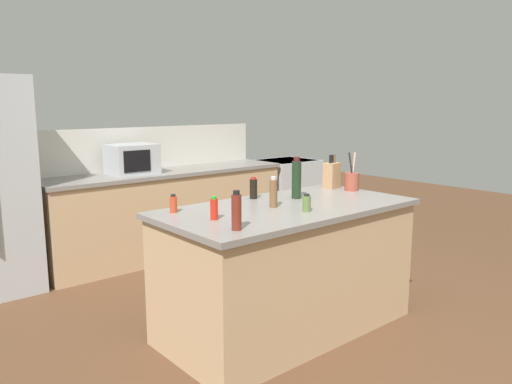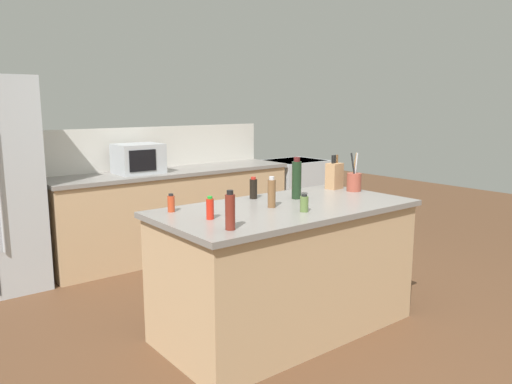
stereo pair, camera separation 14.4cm
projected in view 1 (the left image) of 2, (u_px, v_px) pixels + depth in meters
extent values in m
plane|color=brown|center=(286.00, 328.00, 3.75)|extent=(14.00, 14.00, 0.00)
cube|color=tan|center=(168.00, 214.00, 5.51)|extent=(2.71, 0.62, 0.90)
cube|color=gray|center=(167.00, 172.00, 5.42)|extent=(2.75, 0.66, 0.04)
cube|color=beige|center=(152.00, 147.00, 5.61)|extent=(2.71, 0.03, 0.46)
cube|color=tan|center=(287.00, 271.00, 3.67)|extent=(1.83, 0.90, 0.90)
cube|color=gray|center=(288.00, 208.00, 3.58)|extent=(1.89, 0.96, 0.04)
cube|color=#ADB2B7|center=(286.00, 194.00, 6.65)|extent=(0.76, 0.64, 0.92)
cube|color=black|center=(303.00, 207.00, 6.43)|extent=(0.61, 0.01, 0.41)
cube|color=black|center=(286.00, 161.00, 6.57)|extent=(0.68, 0.58, 0.02)
cube|color=#ADB2B7|center=(132.00, 159.00, 5.13)|extent=(0.46, 0.38, 0.31)
cube|color=black|center=(137.00, 161.00, 4.96)|extent=(0.29, 0.01, 0.21)
cube|color=#A87C54|center=(332.00, 176.00, 4.28)|extent=(0.14, 0.11, 0.22)
cylinder|color=black|center=(330.00, 159.00, 4.23)|extent=(0.02, 0.02, 0.07)
cylinder|color=black|center=(332.00, 159.00, 4.25)|extent=(0.02, 0.02, 0.07)
cylinder|color=brown|center=(334.00, 158.00, 4.28)|extent=(0.02, 0.02, 0.07)
cylinder|color=brown|center=(352.00, 182.00, 4.18)|extent=(0.12, 0.12, 0.15)
cylinder|color=olive|center=(353.00, 163.00, 4.17)|extent=(0.01, 0.05, 0.18)
cylinder|color=black|center=(351.00, 163.00, 4.14)|extent=(0.01, 0.05, 0.18)
cylinder|color=#B2B2B7|center=(354.00, 163.00, 4.14)|extent=(0.01, 0.03, 0.18)
cylinder|color=black|center=(296.00, 180.00, 3.82)|extent=(0.07, 0.07, 0.29)
cylinder|color=#4C1919|center=(297.00, 159.00, 3.79)|extent=(0.05, 0.05, 0.03)
cylinder|color=brown|center=(273.00, 194.00, 3.50)|extent=(0.06, 0.06, 0.20)
cylinder|color=#B2B2B7|center=(274.00, 178.00, 3.48)|extent=(0.04, 0.04, 0.02)
cylinder|color=maroon|center=(236.00, 212.00, 2.87)|extent=(0.06, 0.06, 0.21)
cylinder|color=black|center=(236.00, 192.00, 2.85)|extent=(0.04, 0.04, 0.02)
cylinder|color=red|center=(214.00, 209.00, 3.14)|extent=(0.05, 0.05, 0.13)
cylinder|color=green|center=(214.00, 198.00, 3.12)|extent=(0.03, 0.03, 0.02)
cylinder|color=#B73D1E|center=(173.00, 204.00, 3.34)|extent=(0.05, 0.05, 0.11)
cylinder|color=black|center=(173.00, 195.00, 3.33)|extent=(0.03, 0.03, 0.02)
cylinder|color=#567038|center=(307.00, 204.00, 3.38)|extent=(0.06, 0.06, 0.11)
cylinder|color=black|center=(307.00, 195.00, 3.37)|extent=(0.04, 0.04, 0.02)
cylinder|color=black|center=(253.00, 189.00, 3.82)|extent=(0.06, 0.06, 0.15)
cylinder|color=#B22319|center=(253.00, 178.00, 3.81)|extent=(0.04, 0.04, 0.02)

